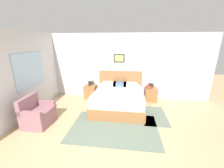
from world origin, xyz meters
TOP-DOWN VIEW (x-y plane):
  - ground_plane at (0.00, 0.00)m, footprint 16.00×16.00m
  - wall_back at (0.00, 3.03)m, footprint 7.54×0.09m
  - wall_left at (-2.60, 1.50)m, footprint 0.08×5.40m
  - area_rug_main at (0.21, 0.74)m, footprint 2.38×1.55m
  - area_rug_bedside at (1.42, 1.56)m, footprint 0.74×1.27m
  - bed at (0.22, 2.01)m, footprint 1.73×1.93m
  - armchair at (-1.98, 0.68)m, footprint 0.66×0.79m
  - nightstand_near_window at (-1.01, 2.74)m, footprint 0.47×0.45m
  - nightstand_by_door at (1.46, 2.74)m, footprint 0.47×0.45m
  - table_lamp_near_window at (-1.02, 2.76)m, footprint 0.27×0.27m
  - table_lamp_by_door at (1.45, 2.76)m, footprint 0.27×0.27m
  - book_thick_bottom at (1.35, 2.70)m, footprint 0.21×0.25m
  - book_hardcover_middle at (1.35, 2.70)m, footprint 0.19×0.27m
  - book_novel_upper at (1.35, 2.70)m, footprint 0.18×0.28m

SIDE VIEW (x-z plane):
  - ground_plane at x=0.00m, z-range 0.00..0.00m
  - area_rug_main at x=0.21m, z-range 0.00..0.01m
  - area_rug_bedside at x=1.42m, z-range 0.00..0.01m
  - nightstand_near_window at x=-1.01m, z-range 0.00..0.54m
  - nightstand_by_door at x=1.46m, z-range 0.00..0.54m
  - armchair at x=-1.98m, z-range -0.13..0.71m
  - bed at x=0.22m, z-range -0.24..0.90m
  - book_thick_bottom at x=1.35m, z-range 0.54..0.57m
  - book_hardcover_middle at x=1.35m, z-range 0.57..0.60m
  - book_novel_upper at x=1.35m, z-range 0.60..0.63m
  - table_lamp_near_window at x=-1.02m, z-range 0.62..1.10m
  - table_lamp_by_door at x=1.45m, z-range 0.62..1.10m
  - wall_back at x=0.00m, z-range 0.00..2.60m
  - wall_left at x=-2.60m, z-range 0.00..2.60m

